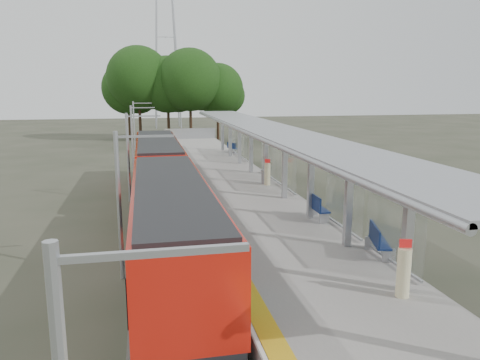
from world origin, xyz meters
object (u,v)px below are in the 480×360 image
(info_pillar_near, at_px, (404,272))
(bench_near, at_px, (378,240))
(bench_far, at_px, (233,147))
(info_pillar_far, at_px, (267,174))
(train, at_px, (163,186))
(bench_mid, at_px, (316,206))
(litter_bin, at_px, (265,177))

(info_pillar_near, bearing_deg, bench_near, 89.68)
(bench_far, distance_m, info_pillar_far, 14.63)
(train, bearing_deg, info_pillar_far, 32.02)
(train, relative_size, info_pillar_far, 17.23)
(info_pillar_far, bearing_deg, bench_mid, -74.08)
(bench_near, bearing_deg, info_pillar_near, -89.33)
(info_pillar_far, relative_size, litter_bin, 1.87)
(bench_near, relative_size, litter_bin, 2.01)
(bench_far, relative_size, info_pillar_near, 0.81)
(info_pillar_near, relative_size, info_pillar_far, 1.07)
(info_pillar_far, height_order, litter_bin, info_pillar_far)
(bench_near, bearing_deg, bench_mid, 111.18)
(bench_near, distance_m, info_pillar_far, 12.73)
(train, distance_m, bench_near, 11.21)
(bench_mid, distance_m, litter_bin, 8.30)
(train, xyz_separation_m, info_pillar_far, (6.48, 4.06, -0.36))
(bench_far, relative_size, info_pillar_far, 0.87)
(info_pillar_near, bearing_deg, bench_far, 103.54)
(bench_mid, relative_size, info_pillar_far, 1.07)
(train, distance_m, info_pillar_far, 7.66)
(info_pillar_near, height_order, info_pillar_far, info_pillar_near)
(info_pillar_far, bearing_deg, bench_far, 102.02)
(bench_far, relative_size, litter_bin, 1.62)
(bench_near, height_order, bench_mid, bench_mid)
(bench_far, distance_m, info_pillar_near, 30.52)
(litter_bin, bearing_deg, bench_near, -87.08)
(train, bearing_deg, bench_far, 69.13)
(bench_near, bearing_deg, bench_far, 106.19)
(bench_mid, bearing_deg, bench_near, -83.85)
(bench_mid, distance_m, bench_far, 22.46)
(bench_near, bearing_deg, train, 145.58)
(bench_near, xyz_separation_m, litter_bin, (-0.67, 13.17, -0.17))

